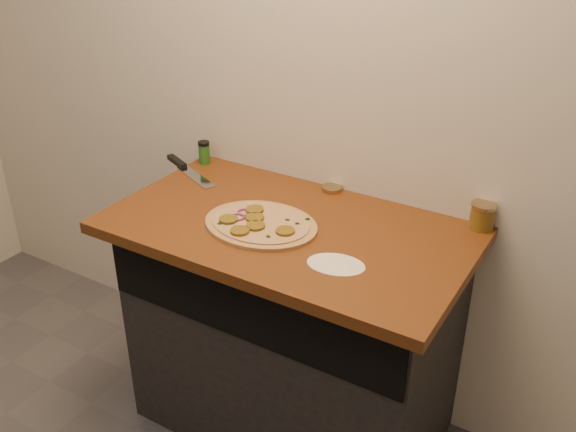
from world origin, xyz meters
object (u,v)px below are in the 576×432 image
Objects in this scene: pizza at (260,224)px; salsa_jar at (482,216)px; chefs_knife at (186,169)px; spice_shaker at (204,152)px.

salsa_jar is (0.62, 0.36, 0.04)m from pizza.
salsa_jar is (1.12, 0.13, 0.04)m from chefs_knife.
salsa_jar is at bearing 30.21° from pizza.
pizza is at bearing -24.82° from chefs_knife.
chefs_knife is at bearing 155.18° from pizza.
pizza is 4.33× the size of salsa_jar.
pizza is 0.72m from salsa_jar.
pizza reaches higher than chefs_knife.
spice_shaker is at bearing 145.74° from pizza.
salsa_jar is 1.10m from spice_shaker.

